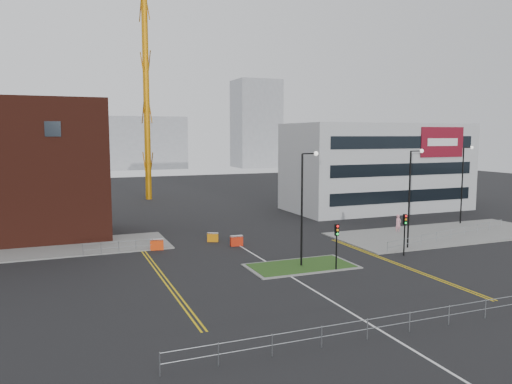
{
  "coord_description": "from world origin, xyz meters",
  "views": [
    {
      "loc": [
        -15.79,
        -26.71,
        10.45
      ],
      "look_at": [
        1.89,
        17.46,
        5.0
      ],
      "focal_mm": 35.0,
      "sensor_mm": 36.0,
      "label": 1
    }
  ],
  "objects": [
    {
      "name": "ground",
      "position": [
        0.0,
        0.0,
        0.0
      ],
      "size": [
        200.0,
        200.0,
        0.0
      ],
      "primitive_type": "plane",
      "color": "black",
      "rests_on": "ground"
    },
    {
      "name": "pavement_left",
      "position": [
        -20.0,
        22.0,
        0.06
      ],
      "size": [
        28.0,
        8.0,
        0.12
      ],
      "primitive_type": "cube",
      "color": "slate",
      "rests_on": "ground"
    },
    {
      "name": "pavement_right",
      "position": [
        22.0,
        14.0,
        0.06
      ],
      "size": [
        24.0,
        10.0,
        0.12
      ],
      "primitive_type": "cube",
      "color": "slate",
      "rests_on": "ground"
    },
    {
      "name": "island_kerb",
      "position": [
        2.0,
        8.0,
        0.04
      ],
      "size": [
        8.6,
        4.6,
        0.08
      ],
      "primitive_type": "cube",
      "color": "slate",
      "rests_on": "ground"
    },
    {
      "name": "grass_island",
      "position": [
        2.0,
        8.0,
        0.06
      ],
      "size": [
        8.0,
        4.0,
        0.12
      ],
      "primitive_type": "cube",
      "color": "#204517",
      "rests_on": "ground"
    },
    {
      "name": "office_block",
      "position": [
        26.01,
        31.97,
        6.0
      ],
      "size": [
        25.0,
        12.2,
        12.0
      ],
      "color": "#B0B2B5",
      "rests_on": "ground"
    },
    {
      "name": "tower_crane",
      "position": [
        3.44,
        53.26,
        27.0
      ],
      "size": [
        50.78,
        17.12,
        39.2
      ],
      "color": "#CA7D0B",
      "rests_on": "ground"
    },
    {
      "name": "streetlamp_island",
      "position": [
        2.22,
        8.0,
        5.41
      ],
      "size": [
        1.46,
        0.36,
        9.18
      ],
      "color": "black",
      "rests_on": "ground"
    },
    {
      "name": "streetlamp_right_near",
      "position": [
        14.22,
        10.0,
        5.41
      ],
      "size": [
        1.46,
        0.36,
        9.18
      ],
      "color": "black",
      "rests_on": "ground"
    },
    {
      "name": "streetlamp_right_far",
      "position": [
        28.22,
        18.0,
        5.41
      ],
      "size": [
        1.46,
        0.36,
        9.18
      ],
      "color": "black",
      "rests_on": "ground"
    },
    {
      "name": "traffic_light_island",
      "position": [
        4.0,
        5.98,
        2.57
      ],
      "size": [
        0.28,
        0.33,
        3.65
      ],
      "color": "black",
      "rests_on": "ground"
    },
    {
      "name": "traffic_light_right",
      "position": [
        12.0,
        7.98,
        2.57
      ],
      "size": [
        0.28,
        0.33,
        3.65
      ],
      "color": "black",
      "rests_on": "ground"
    },
    {
      "name": "railing_front",
      "position": [
        0.0,
        -6.0,
        0.78
      ],
      "size": [
        24.05,
        0.05,
        1.1
      ],
      "color": "gray",
      "rests_on": "ground"
    },
    {
      "name": "railing_left",
      "position": [
        -11.0,
        18.0,
        0.74
      ],
      "size": [
        6.05,
        0.05,
        1.1
      ],
      "color": "gray",
      "rests_on": "ground"
    },
    {
      "name": "railing_right",
      "position": [
        20.5,
        11.5,
        0.78
      ],
      "size": [
        19.05,
        5.05,
        1.1
      ],
      "color": "gray",
      "rests_on": "ground"
    },
    {
      "name": "centre_line",
      "position": [
        0.0,
        2.0,
        0.01
      ],
      "size": [
        0.15,
        30.0,
        0.01
      ],
      "primitive_type": "cube",
      "color": "silver",
      "rests_on": "ground"
    },
    {
      "name": "yellow_left_a",
      "position": [
        -9.0,
        10.0,
        0.01
      ],
      "size": [
        0.12,
        24.0,
        0.01
      ],
      "primitive_type": "cube",
      "color": "gold",
      "rests_on": "ground"
    },
    {
      "name": "yellow_left_b",
      "position": [
        -8.7,
        10.0,
        0.01
      ],
      "size": [
        0.12,
        24.0,
        0.01
      ],
      "primitive_type": "cube",
      "color": "gold",
      "rests_on": "ground"
    },
    {
      "name": "yellow_right_a",
      "position": [
        9.5,
        6.0,
        0.01
      ],
      "size": [
        0.12,
        20.0,
        0.01
      ],
      "primitive_type": "cube",
      "color": "gold",
      "rests_on": "ground"
    },
    {
      "name": "yellow_right_b",
      "position": [
        9.8,
        6.0,
        0.01
      ],
      "size": [
        0.12,
        20.0,
        0.01
      ],
      "primitive_type": "cube",
      "color": "gold",
      "rests_on": "ground"
    },
    {
      "name": "skyline_b",
      "position": [
        10.0,
        130.0,
        8.0
      ],
      "size": [
        24.0,
        12.0,
        16.0
      ],
      "primitive_type": "cube",
      "color": "gray",
      "rests_on": "ground"
    },
    {
      "name": "skyline_c",
      "position": [
        45.0,
        125.0,
        14.0
      ],
      "size": [
        14.0,
        12.0,
        28.0
      ],
      "primitive_type": "cube",
      "color": "gray",
      "rests_on": "ground"
    },
    {
      "name": "skyline_d",
      "position": [
        -8.0,
        140.0,
        6.0
      ],
      "size": [
        30.0,
        12.0,
        12.0
      ],
      "primitive_type": "cube",
      "color": "gray",
      "rests_on": "ground"
    },
    {
      "name": "pedestrian",
      "position": [
        17.94,
        16.49,
        1.0
      ],
      "size": [
        0.78,
        0.56,
        2.0
      ],
      "primitive_type": "imported",
      "rotation": [
        0.0,
        0.0,
        0.12
      ],
      "color": "pink",
      "rests_on": "ground"
    },
    {
      "name": "barrier_left",
      "position": [
        -7.61,
        18.11,
        0.55
      ],
      "size": [
        1.25,
        0.58,
        1.01
      ],
      "color": "#EC400D",
      "rests_on": "ground"
    },
    {
      "name": "barrier_mid",
      "position": [
        -1.84,
        19.59,
        0.49
      ],
      "size": [
        1.12,
        0.76,
        0.9
      ],
      "color": "orange",
      "rests_on": "ground"
    },
    {
      "name": "barrier_right",
      "position": [
        -0.29,
        16.97,
        0.54
      ],
      "size": [
        1.2,
        0.45,
        1.0
      ],
      "color": "red",
      "rests_on": "ground"
    }
  ]
}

